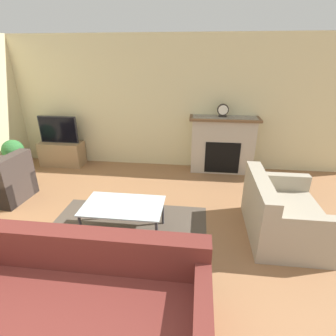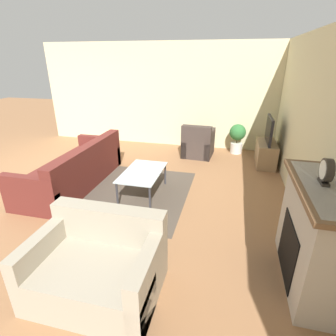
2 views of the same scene
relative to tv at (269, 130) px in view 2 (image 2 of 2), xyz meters
name	(u,v)px [view 2 (image 2 of 2)]	position (x,y,z in m)	size (l,w,h in m)	color
ground_plane	(35,179)	(1.99, -4.64, -0.82)	(20.00, 20.00, 0.00)	#936642
wall_back	(313,129)	(1.99, 0.32, 0.53)	(8.90, 0.06, 2.70)	beige
wall_left	(182,96)	(-1.00, -2.18, 0.53)	(0.06, 7.93, 2.70)	beige
area_rug	(137,193)	(2.06, -2.41, -0.82)	(2.28, 1.84, 0.00)	#4C4238
fireplace	(312,234)	(3.53, 0.09, -0.21)	(1.39, 0.45, 1.16)	#B2A899
tv_stand	(266,153)	(0.00, 0.00, -0.55)	(0.93, 0.41, 0.53)	#997A56
tv	(269,130)	(0.00, 0.00, 0.00)	(0.84, 0.06, 0.58)	#232328
couch_sectional	(75,171)	(1.99, -3.68, -0.53)	(2.39, 0.96, 0.82)	#5B231E
couch_loveseat	(99,267)	(4.19, -2.03, -0.53)	(0.93, 1.27, 0.82)	#9E937F
armchair_by_window	(198,144)	(-0.20, -1.59, -0.51)	(0.81, 0.76, 0.82)	#3D332D
coffee_table	(143,174)	(2.06, -2.27, -0.41)	(1.08, 0.64, 0.45)	#333338
potted_plant	(237,136)	(-0.66, -0.65, -0.38)	(0.41, 0.41, 0.76)	beige
mantel_clock	(326,171)	(3.48, 0.09, 0.48)	(0.23, 0.07, 0.26)	#28231E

